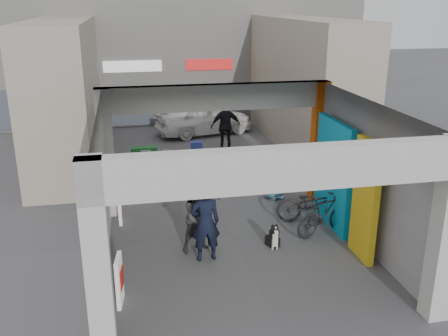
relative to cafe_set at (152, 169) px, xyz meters
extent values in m
plane|color=#4F5054|center=(1.68, -4.85, -0.29)|extent=(90.00, 90.00, 0.00)
cube|color=#BBBBB6|center=(-1.32, -8.85, 1.46)|extent=(0.40, 0.40, 3.50)
cube|color=#BBBBB6|center=(-1.32, -2.85, 1.46)|extent=(0.40, 0.40, 3.50)
cube|color=#BBBBB6|center=(4.68, -8.85, 1.46)|extent=(0.40, 0.40, 3.50)
cube|color=#D8550C|center=(4.68, -2.85, 1.46)|extent=(0.40, 0.40, 3.50)
plane|color=silver|center=(-1.32, -5.85, 1.46)|extent=(0.00, 6.40, 6.40)
plane|color=#A2A2A7|center=(4.68, -5.85, 1.46)|extent=(0.00, 6.40, 6.40)
cube|color=#0C9BCF|center=(4.38, -4.65, 1.11)|extent=(0.15, 2.00, 2.80)
cube|color=yellow|center=(4.38, -6.45, 1.11)|extent=(0.15, 1.00, 2.80)
plane|color=beige|center=(1.68, -5.85, 3.21)|extent=(6.40, 6.40, 0.00)
cube|color=#BBBBB6|center=(1.68, -2.80, 2.86)|extent=(6.40, 0.30, 0.70)
cube|color=#BBBBB6|center=(1.68, -8.90, 2.86)|extent=(6.40, 0.30, 0.70)
cube|color=white|center=(1.68, -2.63, 2.81)|extent=(4.20, 0.05, 0.55)
cube|color=silver|center=(1.68, 9.15, 3.71)|extent=(18.00, 4.00, 8.00)
cube|color=#515966|center=(1.68, 7.10, 0.71)|extent=(16.20, 0.06, 1.80)
cube|color=white|center=(-0.32, 7.11, 2.51)|extent=(2.60, 0.06, 0.50)
cube|color=red|center=(3.18, 7.11, 2.51)|extent=(2.20, 0.06, 0.50)
cube|color=#A09785|center=(-2.82, 2.65, 2.21)|extent=(2.00, 9.00, 5.00)
cube|color=#A09785|center=(6.18, 2.65, 2.21)|extent=(2.00, 9.00, 5.00)
cylinder|color=gray|center=(0.17, -2.64, 0.20)|extent=(0.09, 0.09, 0.96)
cylinder|color=gray|center=(1.82, -2.39, 0.13)|extent=(0.09, 0.09, 0.84)
cylinder|color=gray|center=(3.20, -2.64, 0.13)|extent=(0.09, 0.09, 0.82)
cube|color=white|center=(-1.07, -7.27, 0.21)|extent=(0.15, 0.56, 1.00)
cube|color=red|center=(-1.03, -7.27, 0.26)|extent=(0.09, 0.39, 0.40)
cube|color=white|center=(-1.07, -3.44, 0.21)|extent=(0.11, 0.55, 1.00)
cube|color=red|center=(-1.03, -3.44, 0.26)|extent=(0.06, 0.39, 0.40)
cylinder|color=#A4A4A9|center=(0.11, -0.25, 0.04)|extent=(0.05, 0.05, 0.65)
cylinder|color=#A4A4A9|center=(0.11, -0.25, -0.28)|extent=(0.40, 0.40, 0.02)
cylinder|color=#A4A4A9|center=(0.11, -0.25, 0.36)|extent=(0.63, 0.63, 0.05)
cube|color=#A4A4A9|center=(-0.43, -0.43, -0.08)|extent=(0.34, 0.34, 0.41)
cube|color=#A4A4A9|center=(-0.43, -0.27, 0.32)|extent=(0.34, 0.05, 0.41)
cube|color=#A4A4A9|center=(0.56, 0.20, -0.08)|extent=(0.34, 0.34, 0.41)
cube|color=#A4A4A9|center=(0.56, 0.36, 0.32)|extent=(0.34, 0.05, 0.41)
cube|color=#A4A4A9|center=(-0.16, 0.29, -0.08)|extent=(0.34, 0.34, 0.41)
cube|color=#A4A4A9|center=(-0.16, 0.45, 0.32)|extent=(0.34, 0.05, 0.41)
cube|color=black|center=(-0.20, 1.01, -0.15)|extent=(1.10, 0.55, 0.28)
cube|color=#195A23|center=(-0.20, 0.87, -0.01)|extent=(0.92, 0.32, 0.17)
cube|color=#195A23|center=(-0.20, 1.01, 0.17)|extent=(0.92, 0.32, 0.17)
cube|color=#195A23|center=(-0.20, 1.15, 0.36)|extent=(0.92, 0.32, 0.17)
cube|color=#195A23|center=(1.80, 2.07, -0.15)|extent=(0.49, 0.40, 0.28)
cube|color=navy|center=(1.80, 2.07, 0.13)|extent=(0.49, 0.40, 0.28)
cube|color=black|center=(2.53, -5.55, -0.17)|extent=(0.24, 0.31, 0.24)
cube|color=black|center=(2.53, -5.68, 0.01)|extent=(0.19, 0.16, 0.35)
cube|color=silver|center=(2.53, -5.76, -0.03)|extent=(0.15, 0.03, 0.33)
cylinder|color=silver|center=(2.48, -5.74, -0.15)|extent=(0.04, 0.04, 0.28)
cylinder|color=silver|center=(2.59, -5.74, -0.15)|extent=(0.04, 0.04, 0.28)
sphere|color=black|center=(2.53, -5.70, 0.23)|extent=(0.19, 0.19, 0.19)
cube|color=silver|center=(2.53, -5.79, 0.21)|extent=(0.08, 0.12, 0.06)
cone|color=black|center=(2.48, -5.66, 0.31)|extent=(0.07, 0.07, 0.08)
cone|color=black|center=(2.58, -5.66, 0.31)|extent=(0.07, 0.07, 0.08)
imported|color=black|center=(0.85, -5.88, 0.63)|extent=(0.69, 0.48, 1.83)
imported|color=#363638|center=(0.77, -5.41, 0.56)|extent=(0.99, 0.88, 1.68)
imported|color=teal|center=(3.46, -2.65, 0.54)|extent=(0.94, 0.78, 1.65)
imported|color=black|center=(3.02, 2.47, 0.72)|extent=(1.19, 0.53, 2.01)
imported|color=black|center=(3.98, -4.45, 0.23)|extent=(2.06, 1.12, 1.03)
imported|color=black|center=(3.98, -5.17, 0.24)|extent=(1.80, 1.09, 1.05)
imported|color=white|center=(2.60, 5.23, 0.43)|extent=(4.49, 2.68, 1.43)
camera|label=1|loc=(-0.74, -15.93, 5.36)|focal=40.00mm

